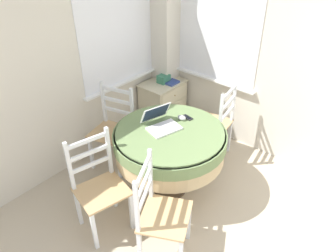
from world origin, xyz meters
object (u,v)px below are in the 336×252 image
Objects in this scene: dining_chair_near_back_window at (114,130)px; laptop at (161,123)px; round_dining_table at (170,143)px; dining_chair_near_right_window at (215,124)px; dining_chair_camera_near at (160,214)px; corner_cabinet at (163,104)px; cell_phone at (187,117)px; dining_chair_left_flank at (100,187)px; computer_mouse at (182,118)px; book_on_cabinet at (169,81)px; storage_box at (164,79)px.

laptop is at bearing -85.39° from dining_chair_near_back_window.
round_dining_table is at bearing -91.74° from laptop.
dining_chair_near_right_window and dining_chair_camera_near have the same top height.
round_dining_table is 0.22m from laptop.
dining_chair_near_right_window is 0.97m from corner_cabinet.
corner_cabinet is (1.61, 1.35, -0.14)m from dining_chair_camera_near.
dining_chair_near_back_window is 1.03m from corner_cabinet.
cell_phone is 0.13× the size of dining_chair_left_flank.
laptop is 0.25m from computer_mouse.
corner_cabinet is at bearing 40.10° from dining_chair_camera_near.
round_dining_table is 0.80m from dining_chair_camera_near.
dining_chair_near_back_window is at bearing 135.73° from dining_chair_near_right_window.
laptop reaches higher than corner_cabinet.
computer_mouse is 1.23m from corner_cabinet.
book_on_cabinet is (0.23, 0.90, 0.19)m from dining_chair_near_right_window.
cell_phone is (0.30, 0.02, 0.14)m from round_dining_table.
storage_box is at bearing 6.85° from dining_chair_near_back_window.
dining_chair_left_flank is at bearing -157.30° from storage_box.
dining_chair_near_right_window is 0.94m from book_on_cabinet.
dining_chair_left_flank is at bearing 171.46° from computer_mouse.
dining_chair_near_right_window is (0.85, -0.82, 0.00)m from dining_chair_near_back_window.
dining_chair_near_right_window is 1.00× the size of dining_chair_camera_near.
corner_cabinet is 0.37m from storage_box.
computer_mouse is 0.65m from dining_chair_near_right_window.
dining_chair_left_flank is at bearing 165.97° from round_dining_table.
round_dining_table is at bearing -136.18° from corner_cabinet.
dining_chair_camera_near is 2.13m from book_on_cabinet.
dining_chair_camera_near is 2.11m from corner_cabinet.
book_on_cabinet is at bearing 46.47° from computer_mouse.
storage_box is (0.97, 0.92, 0.07)m from round_dining_table.
dining_chair_camera_near is (-0.95, -0.45, -0.31)m from cell_phone.
corner_cabinet is (0.16, 0.95, -0.14)m from dining_chair_near_right_window.
cell_phone reaches higher than round_dining_table.
dining_chair_near_back_window and dining_chair_left_flank have the same top height.
computer_mouse is 0.10× the size of dining_chair_camera_near.
dining_chair_near_back_window is at bearing 40.26° from dining_chair_left_flank.
dining_chair_left_flank is at bearing 100.34° from dining_chair_camera_near.
dining_chair_camera_near reaches higher than corner_cabinet.
dining_chair_near_back_window is 1.51× the size of corner_cabinet.
computer_mouse is 0.10× the size of dining_chair_near_right_window.
dining_chair_near_right_window is (0.49, -0.05, -0.31)m from cell_phone.
corner_cabinet is (0.96, 0.92, -0.31)m from round_dining_table.
book_on_cabinet is at bearing 36.41° from laptop.
cell_phone is at bearing -126.00° from corner_cabinet.
book_on_cabinet is at bearing 75.83° from dining_chair_near_right_window.
dining_chair_near_right_window is at bearing 15.60° from dining_chair_camera_near.
book_on_cabinet is at bearing 37.88° from dining_chair_camera_near.
corner_cabinet is 4.29× the size of storage_box.
computer_mouse is 0.40× the size of book_on_cabinet.
dining_chair_left_flank is 1.92m from book_on_cabinet.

